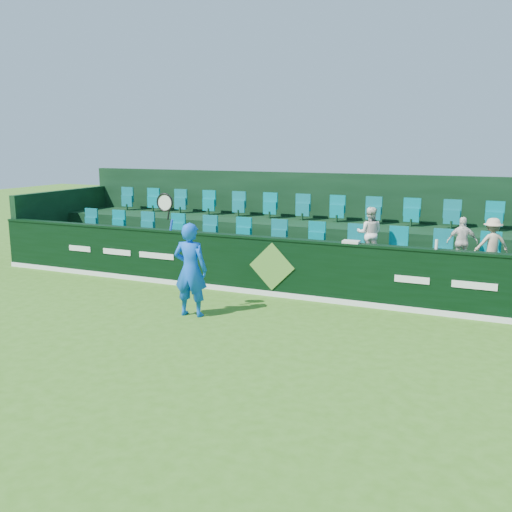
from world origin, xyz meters
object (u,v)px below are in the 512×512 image
at_px(tennis_player, 190,269).
at_px(spectator_middle, 462,242).
at_px(spectator_left, 370,233).
at_px(towel, 351,242).
at_px(drinks_bottle, 437,244).
at_px(spectator_right, 492,244).

xyz_separation_m(tennis_player, spectator_middle, (4.89, 3.24, 0.38)).
distance_m(spectator_left, spectator_middle, 2.02).
bearing_deg(towel, tennis_player, -142.18).
height_order(tennis_player, drinks_bottle, tennis_player).
distance_m(spectator_left, spectator_right, 2.61).
relative_size(spectator_right, towel, 3.11).
bearing_deg(towel, spectator_left, 82.85).
bearing_deg(spectator_right, tennis_player, 6.79).
bearing_deg(spectator_right, spectator_middle, -23.78).
height_order(spectator_left, spectator_right, spectator_left).
relative_size(spectator_right, drinks_bottle, 5.56).
xyz_separation_m(spectator_middle, towel, (-2.16, -1.12, 0.03)).
bearing_deg(spectator_right, spectator_left, -23.78).
bearing_deg(towel, spectator_middle, 27.41).
distance_m(tennis_player, spectator_middle, 5.88).
height_order(tennis_player, spectator_middle, tennis_player).
distance_m(spectator_right, towel, 2.97).
bearing_deg(spectator_left, tennis_player, 38.97).
xyz_separation_m(spectator_right, towel, (-2.75, -1.12, 0.03)).
height_order(spectator_middle, spectator_right, spectator_right).
bearing_deg(spectator_middle, drinks_bottle, 59.09).
bearing_deg(spectator_middle, spectator_left, -10.73).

